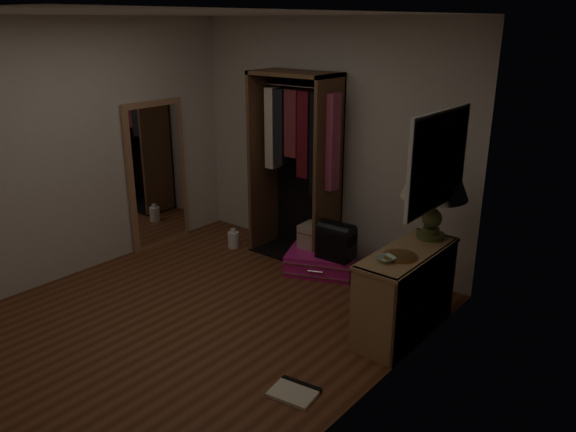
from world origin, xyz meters
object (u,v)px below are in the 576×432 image
object	(u,v)px
console_bookshelf	(408,288)
train_case	(318,237)
open_wardrobe	(300,150)
table_lamp	(435,180)
black_bag	(336,239)
white_jug	(233,239)
floor_mirror	(157,175)
pink_suitcase	(321,262)

from	to	relation	value
console_bookshelf	train_case	distance (m)	1.48
console_bookshelf	train_case	size ratio (longest dim) A/B	2.85
open_wardrobe	table_lamp	world-z (taller)	open_wardrobe
black_bag	white_jug	bearing A→B (deg)	-179.93
console_bookshelf	black_bag	world-z (taller)	console_bookshelf
table_lamp	white_jug	size ratio (longest dim) A/B	3.06
table_lamp	open_wardrobe	bearing A→B (deg)	168.18
table_lamp	floor_mirror	bearing A→B (deg)	-172.90
black_bag	floor_mirror	bearing A→B (deg)	-169.68
white_jug	console_bookshelf	bearing A→B (deg)	-9.14
console_bookshelf	train_case	bearing A→B (deg)	157.30
console_bookshelf	train_case	world-z (taller)	console_bookshelf
white_jug	open_wardrobe	bearing A→B (deg)	23.57
pink_suitcase	black_bag	size ratio (longest dim) A/B	2.19
open_wardrobe	white_jug	xyz separation A→B (m)	(-0.74, -0.32, -1.13)
pink_suitcase	train_case	bearing A→B (deg)	122.26
floor_mirror	train_case	size ratio (longest dim) A/B	4.33
train_case	pink_suitcase	bearing A→B (deg)	-37.09
white_jug	floor_mirror	bearing A→B (deg)	-149.91
pink_suitcase	white_jug	xyz separation A→B (m)	(-1.20, -0.11, -0.01)
open_wardrobe	train_case	xyz separation A→B (m)	(0.36, -0.15, -0.87)
pink_suitcase	train_case	size ratio (longest dim) A/B	2.22
console_bookshelf	white_jug	bearing A→B (deg)	170.86
floor_mirror	pink_suitcase	xyz separation A→B (m)	(1.97, 0.55, -0.74)
train_case	open_wardrobe	bearing A→B (deg)	155.35
open_wardrobe	pink_suitcase	size ratio (longest dim) A/B	2.35
console_bookshelf	black_bag	size ratio (longest dim) A/B	2.81
black_bag	pink_suitcase	bearing A→B (deg)	170.12
floor_mirror	black_bag	bearing A→B (deg)	13.69
train_case	table_lamp	size ratio (longest dim) A/B	0.55
open_wardrobe	train_case	bearing A→B (deg)	-22.20
pink_suitcase	table_lamp	distance (m)	1.73
console_bookshelf	open_wardrobe	size ratio (longest dim) A/B	0.55
console_bookshelf	pink_suitcase	size ratio (longest dim) A/B	1.29
pink_suitcase	white_jug	bearing A→B (deg)	162.01
black_bag	table_lamp	size ratio (longest dim) A/B	0.56
floor_mirror	pink_suitcase	world-z (taller)	floor_mirror
floor_mirror	black_bag	xyz separation A→B (m)	(2.17, 0.53, -0.42)
open_wardrobe	table_lamp	xyz separation A→B (m)	(1.74, -0.36, 0.05)
pink_suitcase	table_lamp	size ratio (longest dim) A/B	1.22
open_wardrobe	pink_suitcase	distance (m)	1.23
open_wardrobe	floor_mirror	size ratio (longest dim) A/B	1.21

